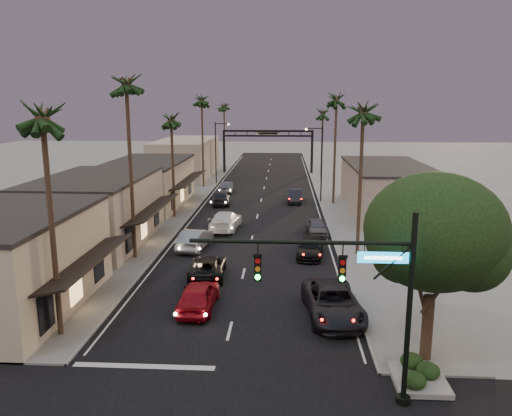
# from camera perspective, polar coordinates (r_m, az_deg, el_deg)

# --- Properties ---
(ground) EXTENTS (200.00, 200.00, 0.00)m
(ground) POSITION_cam_1_polar(r_m,az_deg,el_deg) (55.45, 0.32, -0.27)
(ground) COLOR slate
(ground) RESTS_ON ground
(road) EXTENTS (14.00, 120.00, 0.02)m
(road) POSITION_cam_1_polar(r_m,az_deg,el_deg) (60.34, 0.56, 0.74)
(road) COLOR black
(road) RESTS_ON ground
(sidewalk_left) EXTENTS (5.00, 92.00, 0.12)m
(sidewalk_left) POSITION_cam_1_polar(r_m,az_deg,el_deg) (68.26, -7.16, 2.00)
(sidewalk_left) COLOR slate
(sidewalk_left) RESTS_ON ground
(sidewalk_right) EXTENTS (5.00, 92.00, 0.12)m
(sidewalk_right) POSITION_cam_1_polar(r_m,az_deg,el_deg) (67.49, 8.93, 1.84)
(sidewalk_right) COLOR slate
(sidewalk_right) RESTS_ON ground
(storefront_near) EXTENTS (8.00, 12.00, 5.50)m
(storefront_near) POSITION_cam_1_polar(r_m,az_deg,el_deg) (31.81, -26.77, -5.79)
(storefront_near) COLOR beige
(storefront_near) RESTS_ON ground
(storefront_mid) EXTENTS (8.00, 14.00, 5.50)m
(storefront_mid) POSITION_cam_1_polar(r_m,az_deg,el_deg) (44.04, -17.80, -0.41)
(storefront_mid) COLOR #A29281
(storefront_mid) RESTS_ON ground
(storefront_far) EXTENTS (8.00, 16.00, 5.00)m
(storefront_far) POSITION_cam_1_polar(r_m,az_deg,el_deg) (59.02, -12.30, 2.67)
(storefront_far) COLOR beige
(storefront_far) RESTS_ON ground
(storefront_dist) EXTENTS (8.00, 20.00, 6.00)m
(storefront_dist) POSITION_cam_1_polar(r_m,az_deg,el_deg) (81.15, -8.02, 5.65)
(storefront_dist) COLOR #A29281
(storefront_dist) RESTS_ON ground
(building_right) EXTENTS (8.00, 18.00, 5.00)m
(building_right) POSITION_cam_1_polar(r_m,az_deg,el_deg) (56.05, 14.77, 2.06)
(building_right) COLOR #A29281
(building_right) RESTS_ON ground
(traffic_signal) EXTENTS (8.51, 0.22, 7.80)m
(traffic_signal) POSITION_cam_1_polar(r_m,az_deg,el_deg) (19.53, 11.80, -8.24)
(traffic_signal) COLOR black
(traffic_signal) RESTS_ON ground
(corner_tree) EXTENTS (6.20, 6.20, 8.80)m
(corner_tree) POSITION_cam_1_polar(r_m,az_deg,el_deg) (23.32, 19.91, -3.08)
(corner_tree) COLOR #38281C
(corner_tree) RESTS_ON ground
(planter) EXTENTS (2.20, 2.60, 0.24)m
(planter) POSITION_cam_1_polar(r_m,az_deg,el_deg) (23.60, 18.07, -18.51)
(planter) COLOR gray
(planter) RESTS_ON ground
(arch) EXTENTS (15.20, 0.40, 7.27)m
(arch) POSITION_cam_1_polar(r_m,az_deg,el_deg) (84.40, 1.37, 7.73)
(arch) COLOR black
(arch) RESTS_ON ground
(streetlight_right) EXTENTS (2.13, 0.30, 9.00)m
(streetlight_right) POSITION_cam_1_polar(r_m,az_deg,el_deg) (59.62, 7.26, 5.68)
(streetlight_right) COLOR black
(streetlight_right) RESTS_ON ground
(streetlight_left) EXTENTS (2.13, 0.30, 9.00)m
(streetlight_left) POSITION_cam_1_polar(r_m,az_deg,el_deg) (73.05, -4.42, 6.88)
(streetlight_left) COLOR black
(streetlight_left) RESTS_ON ground
(palm_la) EXTENTS (3.20, 3.20, 13.20)m
(palm_la) POSITION_cam_1_polar(r_m,az_deg,el_deg) (25.77, -23.31, 10.34)
(palm_la) COLOR #38281C
(palm_la) RESTS_ON ground
(palm_lb) EXTENTS (3.20, 3.20, 15.20)m
(palm_lb) POSITION_cam_1_polar(r_m,az_deg,el_deg) (37.90, -14.65, 14.07)
(palm_lb) COLOR #38281C
(palm_lb) RESTS_ON ground
(palm_lc) EXTENTS (3.20, 3.20, 12.20)m
(palm_lc) POSITION_cam_1_polar(r_m,az_deg,el_deg) (51.41, -9.68, 10.37)
(palm_lc) COLOR #38281C
(palm_lc) RESTS_ON ground
(palm_ld) EXTENTS (3.20, 3.20, 14.20)m
(palm_ld) POSITION_cam_1_polar(r_m,az_deg,el_deg) (70.06, -6.24, 12.43)
(palm_ld) COLOR #38281C
(palm_ld) RESTS_ON ground
(palm_ra) EXTENTS (3.20, 3.20, 13.20)m
(palm_ra) POSITION_cam_1_polar(r_m,az_deg,el_deg) (38.57, 12.19, 11.25)
(palm_ra) COLOR #38281C
(palm_ra) RESTS_ON ground
(palm_rb) EXTENTS (3.20, 3.20, 14.20)m
(palm_rb) POSITION_cam_1_polar(r_m,az_deg,el_deg) (58.42, 9.20, 12.46)
(palm_rb) COLOR #38281C
(palm_rb) RESTS_ON ground
(palm_rc) EXTENTS (3.20, 3.20, 12.20)m
(palm_rc) POSITION_cam_1_polar(r_m,az_deg,el_deg) (78.35, 7.66, 10.92)
(palm_rc) COLOR #38281C
(palm_rc) RESTS_ON ground
(palm_far) EXTENTS (3.20, 3.20, 13.20)m
(palm_far) POSITION_cam_1_polar(r_m,az_deg,el_deg) (92.79, -3.68, 11.74)
(palm_far) COLOR #38281C
(palm_far) RESTS_ON ground
(oncoming_red) EXTENTS (2.08, 4.92, 1.66)m
(oncoming_red) POSITION_cam_1_polar(r_m,az_deg,el_deg) (29.42, -6.61, -9.90)
(oncoming_red) COLOR maroon
(oncoming_red) RESTS_ON ground
(oncoming_pickup) EXTENTS (2.62, 5.17, 1.40)m
(oncoming_pickup) POSITION_cam_1_polar(r_m,az_deg,el_deg) (34.60, -5.54, -6.71)
(oncoming_pickup) COLOR black
(oncoming_pickup) RESTS_ON ground
(oncoming_silver) EXTENTS (2.39, 5.21, 1.66)m
(oncoming_silver) POSITION_cam_1_polar(r_m,az_deg,el_deg) (41.14, -7.00, -3.52)
(oncoming_silver) COLOR gray
(oncoming_silver) RESTS_ON ground
(oncoming_white) EXTENTS (2.85, 6.11, 1.73)m
(oncoming_white) POSITION_cam_1_polar(r_m,az_deg,el_deg) (47.11, -3.50, -1.42)
(oncoming_white) COLOR white
(oncoming_white) RESTS_ON ground
(oncoming_dgrey) EXTENTS (2.50, 5.22, 1.72)m
(oncoming_dgrey) POSITION_cam_1_polar(r_m,az_deg,el_deg) (58.68, -4.01, 1.24)
(oncoming_dgrey) COLOR black
(oncoming_dgrey) RESTS_ON ground
(oncoming_grey_far) EXTENTS (1.84, 4.53, 1.46)m
(oncoming_grey_far) POSITION_cam_1_polar(r_m,az_deg,el_deg) (66.53, -3.38, 2.41)
(oncoming_grey_far) COLOR #414145
(oncoming_grey_far) RESTS_ON ground
(curbside_near) EXTENTS (3.46, 6.47, 1.73)m
(curbside_near) POSITION_cam_1_polar(r_m,az_deg,el_deg) (28.54, 8.77, -10.59)
(curbside_near) COLOR black
(curbside_near) RESTS_ON ground
(curbside_black) EXTENTS (2.41, 4.78, 1.33)m
(curbside_black) POSITION_cam_1_polar(r_m,az_deg,el_deg) (39.08, 6.22, -4.58)
(curbside_black) COLOR black
(curbside_black) RESTS_ON ground
(curbside_grey) EXTENTS (1.93, 4.30, 1.43)m
(curbside_grey) POSITION_cam_1_polar(r_m,az_deg,el_deg) (45.47, 6.97, -2.17)
(curbside_grey) COLOR #4B4B50
(curbside_grey) RESTS_ON ground
(curbside_far) EXTENTS (1.79, 4.72, 1.54)m
(curbside_far) POSITION_cam_1_polar(r_m,az_deg,el_deg) (59.97, 4.47, 1.37)
(curbside_far) COLOR black
(curbside_far) RESTS_ON ground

